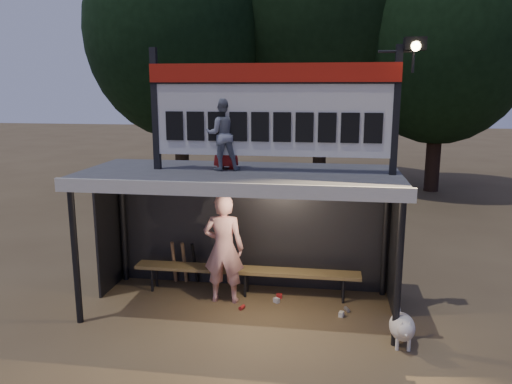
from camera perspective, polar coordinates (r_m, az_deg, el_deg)
ground at (r=8.59m, az=-1.76°, el=-13.02°), size 80.00×80.00×0.00m
player at (r=8.50m, az=-3.71°, el=-6.45°), size 0.70×0.47×1.89m
child_a at (r=7.91m, az=-3.82°, el=6.60°), size 0.64×0.55×1.14m
child_b at (r=8.05m, az=-3.44°, el=6.51°), size 0.53×0.35×1.09m
dugout_shelter at (r=8.22m, az=-1.54°, el=-0.55°), size 5.10×2.08×2.32m
scoreboard_assembly at (r=7.70m, az=2.21°, el=9.71°), size 4.10×0.27×1.99m
bench at (r=8.92m, az=-1.14°, el=-9.03°), size 4.00×0.35×0.48m
tree_left at (r=18.57m, az=-8.88°, el=17.61°), size 6.46×6.46×9.27m
tree_mid at (r=19.33m, az=7.67°, el=19.35°), size 7.22×7.22×10.36m
tree_right at (r=18.58m, az=20.46°, el=16.01°), size 6.08×6.08×8.72m
dog at (r=7.61m, az=16.39°, el=-14.61°), size 0.36×0.81×0.49m
bats at (r=9.43m, az=-8.18°, el=-7.99°), size 0.49×0.33×0.84m
litter at (r=8.59m, az=4.66°, el=-12.77°), size 1.83×0.65×0.08m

